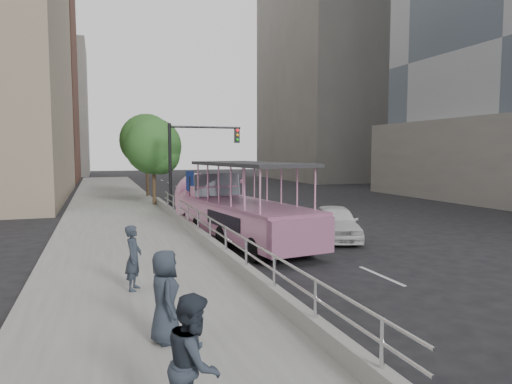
{
  "coord_description": "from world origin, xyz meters",
  "views": [
    {
      "loc": [
        -6.7,
        -13.08,
        3.59
      ],
      "look_at": [
        -1.19,
        2.78,
        2.12
      ],
      "focal_mm": 32.0,
      "sensor_mm": 36.0,
      "label": 1
    }
  ],
  "objects": [
    {
      "name": "ground",
      "position": [
        0.0,
        0.0,
        0.0
      ],
      "size": [
        160.0,
        160.0,
        0.0
      ],
      "primitive_type": "plane",
      "color": "black"
    },
    {
      "name": "sidewalk",
      "position": [
        -5.75,
        10.0,
        0.15
      ],
      "size": [
        5.5,
        80.0,
        0.3
      ],
      "primitive_type": "cube",
      "color": "gray",
      "rests_on": "ground"
    },
    {
      "name": "kerb_wall",
      "position": [
        -3.12,
        2.0,
        0.48
      ],
      "size": [
        0.24,
        30.0,
        0.36
      ],
      "primitive_type": "cube",
      "color": "#989893",
      "rests_on": "sidewalk"
    },
    {
      "name": "guardrail",
      "position": [
        -3.12,
        2.0,
        1.14
      ],
      "size": [
        0.07,
        22.0,
        0.71
      ],
      "color": "silver",
      "rests_on": "kerb_wall"
    },
    {
      "name": "duck_boat",
      "position": [
        -1.46,
        4.54,
        1.19
      ],
      "size": [
        3.7,
        9.89,
        3.21
      ],
      "color": "black",
      "rests_on": "ground"
    },
    {
      "name": "car",
      "position": [
        2.48,
        3.4,
        0.71
      ],
      "size": [
        2.91,
        4.46,
        1.41
      ],
      "primitive_type": "imported",
      "rotation": [
        0.0,
        0.0,
        -0.33
      ],
      "color": "silver",
      "rests_on": "ground"
    },
    {
      "name": "pedestrian_near",
      "position": [
        -5.96,
        -2.03,
        1.08
      ],
      "size": [
        0.55,
        0.66,
        1.56
      ],
      "primitive_type": "imported",
      "rotation": [
        0.0,
        0.0,
        1.22
      ],
      "color": "#29313C",
      "rests_on": "sidewalk"
    },
    {
      "name": "pedestrian_mid",
      "position": [
        -5.7,
        -8.0,
        1.13
      ],
      "size": [
        0.85,
        0.97,
        1.66
      ],
      "primitive_type": "imported",
      "rotation": [
        0.0,
        0.0,
        1.25
      ],
      "color": "#29313C",
      "rests_on": "sidewalk"
    },
    {
      "name": "pedestrian_far",
      "position": [
        -5.67,
        -5.31,
        1.11
      ],
      "size": [
        0.54,
        0.81,
        1.62
      ],
      "primitive_type": "imported",
      "rotation": [
        0.0,
        0.0,
        1.6
      ],
      "color": "#29313C",
      "rests_on": "sidewalk"
    },
    {
      "name": "parking_sign",
      "position": [
        -2.84,
        7.0,
        1.73
      ],
      "size": [
        0.26,
        0.58,
        2.76
      ],
      "color": "black",
      "rests_on": "ground"
    },
    {
      "name": "traffic_signal",
      "position": [
        -1.7,
        12.5,
        3.5
      ],
      "size": [
        4.2,
        0.32,
        5.2
      ],
      "color": "black",
      "rests_on": "ground"
    },
    {
      "name": "street_tree_near",
      "position": [
        -3.3,
        15.93,
        3.82
      ],
      "size": [
        3.52,
        3.52,
        5.72
      ],
      "color": "#39281A",
      "rests_on": "ground"
    },
    {
      "name": "street_tree_far",
      "position": [
        -3.1,
        21.93,
        4.31
      ],
      "size": [
        3.97,
        3.97,
        6.45
      ],
      "color": "#39281A",
      "rests_on": "ground"
    },
    {
      "name": "midrise_stone_a",
      "position": [
        26.0,
        42.0,
        16.0
      ],
      "size": [
        20.0,
        20.0,
        32.0
      ],
      "primitive_type": "cube",
      "color": "gray",
      "rests_on": "ground"
    },
    {
      "name": "midrise_stone_b",
      "position": [
        -16.0,
        64.0,
        10.0
      ],
      "size": [
        16.0,
        14.0,
        20.0
      ],
      "primitive_type": "cube",
      "color": "gray",
      "rests_on": "ground"
    }
  ]
}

